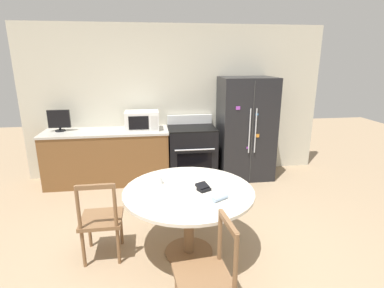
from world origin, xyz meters
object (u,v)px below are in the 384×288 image
(refrigerator, at_px, (246,129))
(wallet, at_px, (203,188))
(microwave, at_px, (142,121))
(countertop_tv, at_px, (59,120))
(dining_chair_near, at_px, (207,277))
(oven_range, at_px, (192,153))
(candle_glass, at_px, (159,181))
(dining_chair_left, at_px, (101,220))

(refrigerator, relative_size, wallet, 10.39)
(microwave, height_order, countertop_tv, countertop_tv)
(refrigerator, bearing_deg, dining_chair_near, -112.55)
(wallet, bearing_deg, oven_range, 85.23)
(wallet, bearing_deg, candle_glass, 153.70)
(refrigerator, distance_m, dining_chair_left, 2.98)
(oven_range, height_order, microwave, microwave)
(countertop_tv, bearing_deg, refrigerator, -2.38)
(microwave, distance_m, dining_chair_left, 2.18)
(oven_range, relative_size, candle_glass, 12.32)
(refrigerator, height_order, candle_glass, refrigerator)
(oven_range, xyz_separation_m, microwave, (-0.83, 0.02, 0.59))
(microwave, relative_size, countertop_tv, 1.56)
(dining_chair_near, height_order, candle_glass, dining_chair_near)
(refrigerator, distance_m, wallet, 2.38)
(refrigerator, bearing_deg, oven_range, 178.54)
(dining_chair_left, bearing_deg, wallet, -5.64)
(candle_glass, xyz_separation_m, wallet, (0.45, -0.22, -0.01))
(microwave, height_order, candle_glass, microwave)
(dining_chair_left, relative_size, wallet, 5.37)
(refrigerator, bearing_deg, microwave, 178.47)
(oven_range, distance_m, wallet, 2.15)
(candle_glass, bearing_deg, microwave, 96.00)
(refrigerator, xyz_separation_m, wallet, (-1.11, -2.10, -0.10))
(oven_range, height_order, dining_chair_left, oven_range)
(dining_chair_near, bearing_deg, oven_range, -11.46)
(countertop_tv, bearing_deg, dining_chair_left, -66.67)
(dining_chair_left, distance_m, candle_glass, 0.71)
(microwave, relative_size, candle_glass, 6.22)
(dining_chair_left, bearing_deg, oven_range, 58.29)
(countertop_tv, distance_m, wallet, 2.99)
(oven_range, xyz_separation_m, wallet, (-0.18, -2.12, 0.31))
(dining_chair_left, bearing_deg, countertop_tv, 112.88)
(oven_range, distance_m, countertop_tv, 2.24)
(dining_chair_left, xyz_separation_m, dining_chair_near, (0.93, -0.98, 0.00))
(candle_glass, relative_size, wallet, 0.52)
(oven_range, bearing_deg, microwave, 178.40)
(candle_glass, distance_m, wallet, 0.50)
(countertop_tv, relative_size, dining_chair_near, 0.39)
(countertop_tv, bearing_deg, wallet, -48.47)
(wallet, bearing_deg, microwave, 106.83)
(dining_chair_near, distance_m, candle_glass, 1.20)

